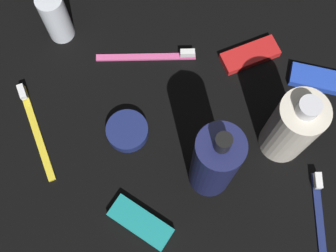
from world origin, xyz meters
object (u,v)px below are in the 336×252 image
at_px(snack_bar_blue, 319,80).
at_px(toothbrush_pink, 152,56).
at_px(toothbrush_yellow, 34,126).
at_px(snack_bar_red, 250,55).
at_px(bodywash_bottle, 292,130).
at_px(toothbrush_navy, 320,221).
at_px(deodorant_stick, 56,17).
at_px(lotion_bottle, 214,163).
at_px(cream_tin_left, 127,131).
at_px(snack_bar_teal, 141,222).

bearing_deg(snack_bar_blue, toothbrush_pink, -175.51).
bearing_deg(snack_bar_blue, toothbrush_yellow, -156.60).
xyz_separation_m(toothbrush_pink, snack_bar_red, (0.18, 0.02, 0.00)).
height_order(bodywash_bottle, toothbrush_navy, bodywash_bottle).
relative_size(deodorant_stick, toothbrush_yellow, 0.64).
relative_size(lotion_bottle, toothbrush_pink, 1.18).
height_order(snack_bar_blue, snack_bar_red, same).
bearing_deg(snack_bar_blue, deodorant_stick, -178.37).
relative_size(lotion_bottle, toothbrush_yellow, 1.28).
xyz_separation_m(lotion_bottle, cream_tin_left, (-0.14, 0.06, -0.08)).
xyz_separation_m(snack_bar_red, cream_tin_left, (-0.20, -0.16, 0.00)).
bearing_deg(deodorant_stick, bodywash_bottle, -23.70).
bearing_deg(snack_bar_red, snack_bar_blue, -44.26).
distance_m(snack_bar_blue, snack_bar_teal, 0.40).
bearing_deg(snack_bar_teal, bodywash_bottle, 62.50).
xyz_separation_m(lotion_bottle, toothbrush_pink, (-0.12, 0.21, -0.09)).
relative_size(bodywash_bottle, cream_tin_left, 2.43).
bearing_deg(snack_bar_red, deodorant_stick, 149.47).
height_order(bodywash_bottle, toothbrush_pink, bodywash_bottle).
bearing_deg(snack_bar_blue, cream_tin_left, -150.41).
height_order(lotion_bottle, cream_tin_left, lotion_bottle).
bearing_deg(toothbrush_navy, deodorant_stick, 147.31).
height_order(toothbrush_navy, snack_bar_teal, toothbrush_navy).
bearing_deg(toothbrush_yellow, deodorant_stick, 85.28).
height_order(bodywash_bottle, deodorant_stick, bodywash_bottle).
xyz_separation_m(toothbrush_navy, snack_bar_blue, (0.00, 0.25, 0.00)).
height_order(toothbrush_yellow, cream_tin_left, same).
distance_m(toothbrush_navy, snack_bar_teal, 0.29).
bearing_deg(toothbrush_yellow, lotion_bottle, -10.74).
xyz_separation_m(toothbrush_navy, snack_bar_teal, (-0.28, -0.03, 0.00)).
height_order(deodorant_stick, snack_bar_blue, deodorant_stick).
bearing_deg(snack_bar_teal, toothbrush_yellow, 171.97).
relative_size(lotion_bottle, snack_bar_red, 2.04).
bearing_deg(toothbrush_pink, toothbrush_yellow, -140.83).
xyz_separation_m(lotion_bottle, toothbrush_navy, (0.18, -0.06, -0.09)).
xyz_separation_m(bodywash_bottle, toothbrush_pink, (-0.23, 0.14, -0.07)).
distance_m(snack_bar_teal, cream_tin_left, 0.15).
relative_size(snack_bar_blue, snack_bar_red, 1.00).
xyz_separation_m(snack_bar_blue, cream_tin_left, (-0.33, -0.13, 0.00)).
distance_m(toothbrush_navy, snack_bar_red, 0.31).
bearing_deg(toothbrush_yellow, snack_bar_teal, -35.79).
bearing_deg(snack_bar_blue, bodywash_bottle, -109.95).
bearing_deg(toothbrush_pink, deodorant_stick, 168.56).
bearing_deg(cream_tin_left, snack_bar_blue, 21.46).
bearing_deg(toothbrush_navy, cream_tin_left, 159.80).
height_order(toothbrush_navy, snack_bar_red, toothbrush_navy).
distance_m(bodywash_bottle, toothbrush_pink, 0.28).
bearing_deg(deodorant_stick, snack_bar_red, -2.78).
height_order(toothbrush_navy, snack_bar_blue, toothbrush_navy).
bearing_deg(toothbrush_navy, toothbrush_pink, 138.23).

